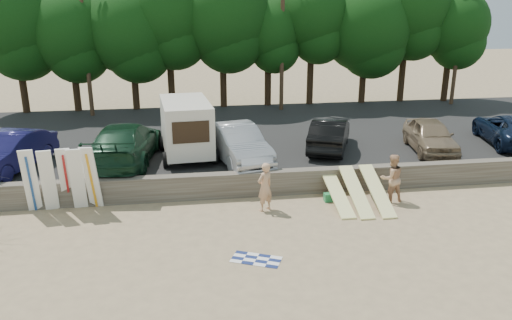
{
  "coord_description": "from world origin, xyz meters",
  "views": [
    {
      "loc": [
        -4.47,
        -15.67,
        7.57
      ],
      "look_at": [
        -1.64,
        3.0,
        1.5
      ],
      "focal_mm": 35.0,
      "sensor_mm": 36.0,
      "label": 1
    }
  ],
  "objects_px": {
    "car_3": "(329,134)",
    "cooler": "(329,197)",
    "beachgoer_a": "(265,187)",
    "car_4": "(430,136)",
    "car_0": "(9,153)",
    "box_trailer": "(186,126)",
    "beachgoer_b": "(392,178)",
    "car_2": "(238,143)",
    "car_1": "(125,143)",
    "car_5": "(510,129)"
  },
  "relations": [
    {
      "from": "box_trailer",
      "to": "car_0",
      "type": "distance_m",
      "value": 7.46
    },
    {
      "from": "beachgoer_a",
      "to": "beachgoer_b",
      "type": "xyz_separation_m",
      "value": [
        5.03,
        0.14,
        0.02
      ]
    },
    {
      "from": "box_trailer",
      "to": "beachgoer_b",
      "type": "distance_m",
      "value": 9.26
    },
    {
      "from": "beachgoer_a",
      "to": "cooler",
      "type": "xyz_separation_m",
      "value": [
        2.65,
        0.5,
        -0.78
      ]
    },
    {
      "from": "car_3",
      "to": "beachgoer_a",
      "type": "relative_size",
      "value": 2.45
    },
    {
      "from": "car_0",
      "to": "car_2",
      "type": "xyz_separation_m",
      "value": [
        9.58,
        -0.09,
        0.01
      ]
    },
    {
      "from": "car_2",
      "to": "cooler",
      "type": "bearing_deg",
      "value": -60.1
    },
    {
      "from": "beachgoer_a",
      "to": "car_3",
      "type": "bearing_deg",
      "value": -160.69
    },
    {
      "from": "car_0",
      "to": "car_5",
      "type": "distance_m",
      "value": 23.37
    },
    {
      "from": "car_4",
      "to": "beachgoer_a",
      "type": "distance_m",
      "value": 9.62
    },
    {
      "from": "car_4",
      "to": "car_5",
      "type": "height_order",
      "value": "car_4"
    },
    {
      "from": "box_trailer",
      "to": "car_1",
      "type": "height_order",
      "value": "box_trailer"
    },
    {
      "from": "beachgoer_a",
      "to": "car_4",
      "type": "bearing_deg",
      "value": 173.07
    },
    {
      "from": "car_0",
      "to": "car_2",
      "type": "relative_size",
      "value": 0.98
    },
    {
      "from": "car_3",
      "to": "car_1",
      "type": "bearing_deg",
      "value": 25.87
    },
    {
      "from": "car_0",
      "to": "car_5",
      "type": "xyz_separation_m",
      "value": [
        23.35,
        0.78,
        -0.08
      ]
    },
    {
      "from": "box_trailer",
      "to": "beachgoer_b",
      "type": "bearing_deg",
      "value": -36.68
    },
    {
      "from": "box_trailer",
      "to": "beachgoer_b",
      "type": "xyz_separation_m",
      "value": [
        7.8,
        -4.85,
        -1.19
      ]
    },
    {
      "from": "car_2",
      "to": "beachgoer_b",
      "type": "distance_m",
      "value": 6.8
    },
    {
      "from": "car_0",
      "to": "cooler",
      "type": "relative_size",
      "value": 12.95
    },
    {
      "from": "car_3",
      "to": "cooler",
      "type": "bearing_deg",
      "value": 96.42
    },
    {
      "from": "car_4",
      "to": "beachgoer_a",
      "type": "height_order",
      "value": "car_4"
    },
    {
      "from": "car_1",
      "to": "cooler",
      "type": "xyz_separation_m",
      "value": [
        8.11,
        -4.09,
        -1.42
      ]
    },
    {
      "from": "car_2",
      "to": "beachgoer_b",
      "type": "relative_size",
      "value": 2.6
    },
    {
      "from": "car_0",
      "to": "beachgoer_a",
      "type": "relative_size",
      "value": 2.62
    },
    {
      "from": "box_trailer",
      "to": "car_5",
      "type": "height_order",
      "value": "box_trailer"
    },
    {
      "from": "box_trailer",
      "to": "car_2",
      "type": "relative_size",
      "value": 0.85
    },
    {
      "from": "car_4",
      "to": "beachgoer_a",
      "type": "relative_size",
      "value": 2.37
    },
    {
      "from": "car_1",
      "to": "car_5",
      "type": "distance_m",
      "value": 18.68
    },
    {
      "from": "car_2",
      "to": "car_3",
      "type": "bearing_deg",
      "value": 1.46
    },
    {
      "from": "box_trailer",
      "to": "beachgoer_a",
      "type": "xyz_separation_m",
      "value": [
        2.77,
        -4.99,
        -1.21
      ]
    },
    {
      "from": "car_1",
      "to": "beachgoer_a",
      "type": "bearing_deg",
      "value": 146.66
    },
    {
      "from": "car_4",
      "to": "beachgoer_a",
      "type": "bearing_deg",
      "value": -143.51
    },
    {
      "from": "car_1",
      "to": "box_trailer",
      "type": "bearing_deg",
      "value": -164.83
    },
    {
      "from": "car_5",
      "to": "cooler",
      "type": "distance_m",
      "value": 11.5
    },
    {
      "from": "car_5",
      "to": "beachgoer_a",
      "type": "height_order",
      "value": "car_5"
    },
    {
      "from": "beachgoer_b",
      "to": "cooler",
      "type": "relative_size",
      "value": 5.06
    },
    {
      "from": "box_trailer",
      "to": "car_2",
      "type": "distance_m",
      "value": 2.51
    },
    {
      "from": "car_0",
      "to": "car_4",
      "type": "bearing_deg",
      "value": 17.55
    },
    {
      "from": "car_3",
      "to": "car_4",
      "type": "relative_size",
      "value": 1.04
    },
    {
      "from": "box_trailer",
      "to": "car_0",
      "type": "relative_size",
      "value": 0.86
    },
    {
      "from": "car_1",
      "to": "beachgoer_b",
      "type": "relative_size",
      "value": 3.16
    },
    {
      "from": "car_0",
      "to": "beachgoer_a",
      "type": "bearing_deg",
      "value": -4.7
    },
    {
      "from": "car_0",
      "to": "car_4",
      "type": "distance_m",
      "value": 18.78
    },
    {
      "from": "car_2",
      "to": "car_3",
      "type": "height_order",
      "value": "car_2"
    },
    {
      "from": "car_5",
      "to": "car_1",
      "type": "bearing_deg",
      "value": 14.18
    },
    {
      "from": "car_3",
      "to": "cooler",
      "type": "distance_m",
      "value": 5.0
    },
    {
      "from": "car_3",
      "to": "beachgoer_a",
      "type": "xyz_separation_m",
      "value": [
        -3.99,
        -5.13,
        -0.52
      ]
    },
    {
      "from": "car_0",
      "to": "car_4",
      "type": "xyz_separation_m",
      "value": [
        18.78,
        0.12,
        -0.05
      ]
    },
    {
      "from": "car_1",
      "to": "beachgoer_a",
      "type": "distance_m",
      "value": 7.16
    }
  ]
}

